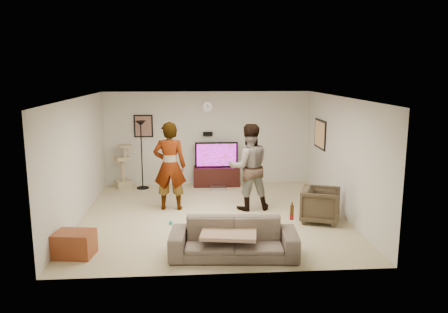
{
  "coord_description": "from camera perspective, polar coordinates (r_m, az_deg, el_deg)",
  "views": [
    {
      "loc": [
        -0.43,
        -8.99,
        3.04
      ],
      "look_at": [
        0.25,
        0.2,
        1.24
      ],
      "focal_mm": 35.42,
      "sensor_mm": 36.0,
      "label": 1
    }
  ],
  "objects": [
    {
      "name": "side_table",
      "position": [
        7.87,
        -18.74,
        -10.65
      ],
      "size": [
        0.69,
        0.56,
        0.42
      ],
      "primitive_type": "cube",
      "rotation": [
        0.0,
        0.0,
        -0.15
      ],
      "color": "brown",
      "rests_on": "floor"
    },
    {
      "name": "beer_bottle",
      "position": [
        7.43,
        8.75,
        -7.14
      ],
      "size": [
        0.06,
        0.06,
        0.25
      ],
      "primitive_type": "cylinder",
      "color": "#56310F",
      "rests_on": "sofa"
    },
    {
      "name": "toy_ball",
      "position": [
        9.02,
        -6.89,
        -8.48
      ],
      "size": [
        0.08,
        0.08,
        0.08
      ],
      "primitive_type": "sphere",
      "color": "#03A291",
      "rests_on": "floor"
    },
    {
      "name": "person_right",
      "position": [
        9.72,
        3.22,
        -1.36
      ],
      "size": [
        1.0,
        0.82,
        1.91
      ],
      "primitive_type": "imported",
      "rotation": [
        0.0,
        0.0,
        3.25
      ],
      "color": "#2A3FA1",
      "rests_on": "floor"
    },
    {
      "name": "picture_right",
      "position": [
        11.16,
        12.28,
        2.84
      ],
      "size": [
        0.03,
        0.78,
        0.62
      ],
      "primitive_type": "cube",
      "color": "#F7B47A",
      "rests_on": "wall_right"
    },
    {
      "name": "picture_back",
      "position": [
        11.87,
        -10.36,
        3.88
      ],
      "size": [
        0.42,
        0.03,
        0.52
      ],
      "primitive_type": "cube",
      "color": "brown",
      "rests_on": "wall_back"
    },
    {
      "name": "wall_speaker",
      "position": [
        11.8,
        -2.1,
        2.93
      ],
      "size": [
        0.25,
        0.1,
        0.1
      ],
      "primitive_type": "cube",
      "color": "black",
      "rests_on": "wall_back"
    },
    {
      "name": "wall_front",
      "position": [
        6.5,
        -0.27,
        -4.94
      ],
      "size": [
        5.5,
        0.04,
        2.5
      ],
      "primitive_type": "cube",
      "color": "silver",
      "rests_on": "floor"
    },
    {
      "name": "ceiling",
      "position": [
        9.01,
        -1.5,
        7.66
      ],
      "size": [
        5.5,
        5.5,
        0.02
      ],
      "primitive_type": "cube",
      "color": "white",
      "rests_on": "wall_back"
    },
    {
      "name": "wall_right",
      "position": [
        9.7,
        14.99,
        0.02
      ],
      "size": [
        0.04,
        5.5,
        2.5
      ],
      "primitive_type": "cube",
      "color": "silver",
      "rests_on": "floor"
    },
    {
      "name": "wall_clock",
      "position": [
        11.75,
        -2.13,
        6.43
      ],
      "size": [
        0.26,
        0.04,
        0.26
      ],
      "primitive_type": "cylinder",
      "rotation": [
        1.57,
        0.0,
        0.0
      ],
      "color": "white",
      "rests_on": "wall_back"
    },
    {
      "name": "armchair",
      "position": [
        9.26,
        12.36,
        -6.13
      ],
      "size": [
        0.98,
        0.97,
        0.7
      ],
      "primitive_type": "imported",
      "rotation": [
        0.0,
        0.0,
        1.21
      ],
      "color": "#3D3324",
      "rests_on": "floor"
    },
    {
      "name": "sofa",
      "position": [
        7.43,
        1.25,
        -10.56
      ],
      "size": [
        2.16,
        0.99,
        0.61
      ],
      "primitive_type": "imported",
      "rotation": [
        0.0,
        0.0,
        -0.08
      ],
      "color": "brown",
      "rests_on": "floor"
    },
    {
      "name": "floor_lamp",
      "position": [
        11.63,
        -10.57,
        0.17
      ],
      "size": [
        0.32,
        0.32,
        1.77
      ],
      "primitive_type": "cylinder",
      "color": "black",
      "rests_on": "floor"
    },
    {
      "name": "tv_screen",
      "position": [
        11.67,
        -0.98,
        0.2
      ],
      "size": [
        1.04,
        0.01,
        0.59
      ],
      "primitive_type": "cube",
      "color": "#A50FD9",
      "rests_on": "tv"
    },
    {
      "name": "tv_stand",
      "position": [
        11.84,
        -0.98,
        -2.57
      ],
      "size": [
        1.23,
        0.45,
        0.51
      ],
      "primitive_type": "cube",
      "color": "black",
      "rests_on": "floor"
    },
    {
      "name": "wall_left",
      "position": [
        9.45,
        -18.36,
        -0.45
      ],
      "size": [
        0.04,
        5.5,
        2.5
      ],
      "primitive_type": "cube",
      "color": "silver",
      "rests_on": "floor"
    },
    {
      "name": "floor",
      "position": [
        9.5,
        -1.42,
        -7.7
      ],
      "size": [
        5.5,
        5.5,
        0.02
      ],
      "primitive_type": "cube",
      "color": "#C7B887",
      "rests_on": "ground"
    },
    {
      "name": "tv",
      "position": [
        11.72,
        -0.99,
        0.24
      ],
      "size": [
        1.13,
        0.08,
        0.67
      ],
      "primitive_type": "cube",
      "color": "black",
      "rests_on": "tv_stand"
    },
    {
      "name": "console_box",
      "position": [
        11.52,
        -0.75,
        -4.1
      ],
      "size": [
        0.4,
        0.3,
        0.07
      ],
      "primitive_type": "cube",
      "color": "#AFAFB6",
      "rests_on": "floor"
    },
    {
      "name": "throw_blanket",
      "position": [
        7.38,
        0.65,
        -9.8
      ],
      "size": [
        1.0,
        0.83,
        0.06
      ],
      "primitive_type": "cube",
      "rotation": [
        0.0,
        0.0,
        -0.16
      ],
      "color": "tan",
      "rests_on": "sofa"
    },
    {
      "name": "wall_back",
      "position": [
        11.88,
        -2.11,
        2.35
      ],
      "size": [
        5.5,
        0.04,
        2.5
      ],
      "primitive_type": "cube",
      "color": "silver",
      "rests_on": "floor"
    },
    {
      "name": "cat_tree",
      "position": [
        11.85,
        -12.95,
        -1.24
      ],
      "size": [
        0.49,
        0.49,
        1.16
      ],
      "primitive_type": "cube",
      "rotation": [
        0.0,
        0.0,
        0.43
      ],
      "color": "tan",
      "rests_on": "floor"
    },
    {
      "name": "person_left",
      "position": [
        9.76,
        -7.01,
        -1.24
      ],
      "size": [
        0.74,
        0.51,
        1.96
      ],
      "primitive_type": "imported",
      "rotation": [
        0.0,
        0.0,
        3.09
      ],
      "color": "#ACACAC",
      "rests_on": "floor"
    }
  ]
}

